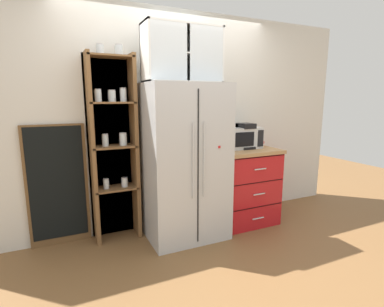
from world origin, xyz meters
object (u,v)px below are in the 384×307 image
(mug_cream, at_px, (225,146))
(chalkboard_menu, at_px, (57,186))
(microwave, at_px, (241,137))
(coffee_maker, at_px, (244,136))
(bottle_cobalt, at_px, (245,138))
(mug_red, at_px, (260,143))
(refrigerator, at_px, (184,162))

(mug_cream, height_order, chalkboard_menu, chalkboard_menu)
(microwave, xyz_separation_m, coffee_maker, (0.01, -0.04, 0.03))
(bottle_cobalt, bearing_deg, chalkboard_menu, 171.90)
(mug_red, bearing_deg, mug_cream, -171.25)
(bottle_cobalt, bearing_deg, coffee_maker, 90.00)
(microwave, distance_m, bottle_cobalt, 0.05)
(refrigerator, relative_size, bottle_cobalt, 6.09)
(mug_cream, bearing_deg, mug_red, 8.75)
(coffee_maker, bearing_deg, mug_red, 10.55)
(microwave, bearing_deg, refrigerator, -173.87)
(refrigerator, xyz_separation_m, chalkboard_menu, (-1.30, 0.34, -0.20))
(microwave, height_order, mug_cream, microwave)
(microwave, xyz_separation_m, bottle_cobalt, (0.01, -0.05, -0.01))
(bottle_cobalt, bearing_deg, mug_red, 12.58)
(refrigerator, bearing_deg, microwave, 6.13)
(bottle_cobalt, distance_m, chalkboard_menu, 2.18)
(microwave, bearing_deg, chalkboard_menu, 173.25)
(bottle_cobalt, bearing_deg, refrigerator, -177.59)
(mug_cream, bearing_deg, coffee_maker, 7.00)
(chalkboard_menu, bearing_deg, bottle_cobalt, -8.10)
(coffee_maker, height_order, bottle_cobalt, coffee_maker)
(refrigerator, xyz_separation_m, mug_red, (1.11, 0.10, 0.13))
(refrigerator, bearing_deg, chalkboard_menu, 165.42)
(bottle_cobalt, xyz_separation_m, chalkboard_menu, (-2.12, 0.30, -0.41))
(microwave, xyz_separation_m, mug_red, (0.30, 0.01, -0.09))
(microwave, distance_m, chalkboard_menu, 2.16)
(microwave, distance_m, coffee_maker, 0.05)
(mug_cream, relative_size, chalkboard_menu, 0.09)
(coffee_maker, relative_size, mug_cream, 2.75)
(chalkboard_menu, bearing_deg, refrigerator, -14.58)
(refrigerator, height_order, chalkboard_menu, refrigerator)
(coffee_maker, height_order, mug_cream, coffee_maker)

